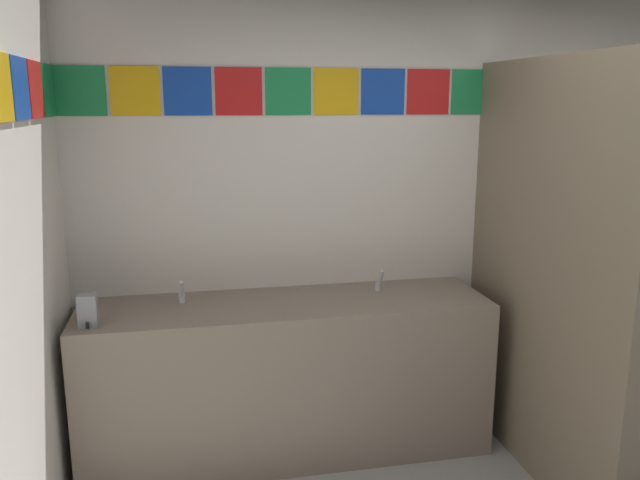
{
  "coord_description": "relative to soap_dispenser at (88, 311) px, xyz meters",
  "views": [
    {
      "loc": [
        -1.37,
        -1.77,
        1.94
      ],
      "look_at": [
        -0.76,
        1.2,
        1.28
      ],
      "focal_mm": 35.67,
      "sensor_mm": 36.0,
      "label": 1
    }
  ],
  "objects": [
    {
      "name": "faucet_left",
      "position": [
        0.44,
        0.27,
        -0.03
      ],
      "size": [
        0.04,
        0.1,
        0.14
      ],
      "color": "silver",
      "rests_on": "vanity_counter"
    },
    {
      "name": "soap_dispenser",
      "position": [
        0.0,
        0.0,
        0.0
      ],
      "size": [
        0.09,
        0.09,
        0.16
      ],
      "color": "gray",
      "rests_on": "vanity_counter"
    },
    {
      "name": "stall_divider",
      "position": [
        2.39,
        -0.52,
        0.13
      ],
      "size": [
        0.92,
        1.48,
        2.16
      ],
      "color": "#726651",
      "rests_on": "ground_plane"
    },
    {
      "name": "toilet",
      "position": [
        2.68,
        -0.01,
        -0.65
      ],
      "size": [
        0.39,
        0.49,
        0.74
      ],
      "color": "white",
      "rests_on": "ground_plane"
    },
    {
      "name": "faucet_right",
      "position": [
        1.55,
        0.27,
        -0.03
      ],
      "size": [
        0.04,
        0.1,
        0.14
      ],
      "color": "silver",
      "rests_on": "vanity_counter"
    },
    {
      "name": "wall_back",
      "position": [
        1.88,
        0.52,
        0.43
      ],
      "size": [
        4.09,
        0.09,
        2.76
      ],
      "color": "silver",
      "rests_on": "ground_plane"
    },
    {
      "name": "vanity_counter",
      "position": [
        1.0,
        0.18,
        -0.51
      ],
      "size": [
        2.21,
        0.6,
        0.87
      ],
      "color": "gray",
      "rests_on": "ground_plane"
    }
  ]
}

